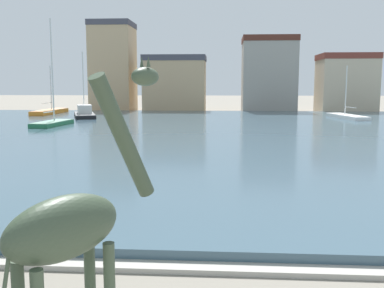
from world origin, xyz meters
The scene contains 11 objects.
harbor_water centered at (0.00, 32.57, 0.17)m, with size 90.70×51.25×0.35m, color #3D5666.
quay_edge_coping centered at (0.00, 6.69, 0.06)m, with size 90.70×0.50×0.12m, color #ADA89E.
giraffe_statue centered at (-1.81, 2.62, 2.25)m, with size 1.72×2.28×4.41m.
sailboat_black centered at (-15.55, 46.32, 0.56)m, with size 4.76×8.73×7.54m.
sailboat_green centered at (-14.95, 36.01, 0.44)m, with size 2.17×6.21×9.63m.
sailboat_white centered at (13.20, 46.68, 0.38)m, with size 3.04×8.45×5.95m.
sailboat_orange centered at (-21.18, 51.38, 0.45)m, with size 1.86×9.23×6.22m.
townhouse_corner_house centered at (-16.10, 62.43, 6.48)m, with size 6.00×6.48×12.93m.
townhouse_tall_gabled centered at (-6.80, 60.66, 4.00)m, with size 8.76×5.66×7.96m.
townhouse_end_terrace centered at (6.44, 61.49, 5.28)m, with size 7.52×6.71×10.53m.
townhouse_narrow_midrow centered at (17.02, 60.75, 4.06)m, with size 7.51×6.47×8.09m.
Camera 1 is at (-0.02, -2.44, 4.03)m, focal length 41.39 mm.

